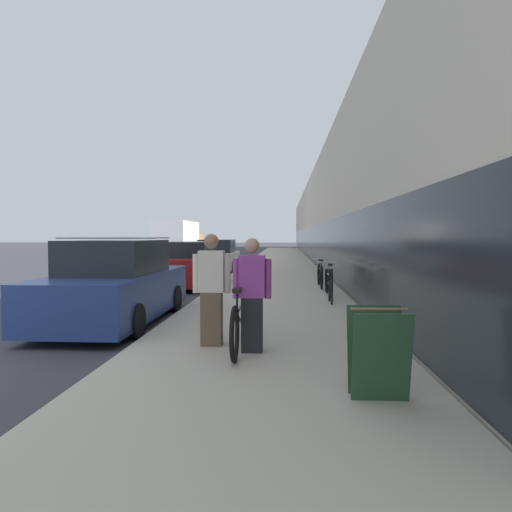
# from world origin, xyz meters

# --- Properties ---
(sidewalk_slab) EXTENTS (3.96, 70.00, 0.13)m
(sidewalk_slab) POSITION_xyz_m (5.50, 21.00, 0.07)
(sidewalk_slab) COLOR #B2AA99
(sidewalk_slab) RESTS_ON ground
(storefront_facade) EXTENTS (10.01, 70.00, 5.83)m
(storefront_facade) POSITION_xyz_m (12.52, 29.00, 2.91)
(storefront_facade) COLOR beige
(storefront_facade) RESTS_ON ground
(tandem_bicycle) EXTENTS (0.52, 2.44, 0.92)m
(tandem_bicycle) POSITION_xyz_m (5.16, 1.29, 0.52)
(tandem_bicycle) COLOR black
(tandem_bicycle) RESTS_ON sidewalk_slab
(person_rider) EXTENTS (0.54, 0.21, 1.58)m
(person_rider) POSITION_xyz_m (5.34, 0.99, 0.93)
(person_rider) COLOR black
(person_rider) RESTS_ON sidewalk_slab
(person_bystander) EXTENTS (0.56, 0.22, 1.64)m
(person_bystander) POSITION_xyz_m (4.72, 1.33, 0.96)
(person_bystander) COLOR brown
(person_bystander) RESTS_ON sidewalk_slab
(bike_rack_hoop) EXTENTS (0.05, 0.60, 0.84)m
(bike_rack_hoop) POSITION_xyz_m (6.89, 5.68, 0.64)
(bike_rack_hoop) COLOR black
(bike_rack_hoop) RESTS_ON sidewalk_slab
(cruiser_bike_nearest) EXTENTS (0.52, 1.82, 0.89)m
(cruiser_bike_nearest) POSITION_xyz_m (6.97, 7.03, 0.51)
(cruiser_bike_nearest) COLOR black
(cruiser_bike_nearest) RESTS_ON sidewalk_slab
(cruiser_bike_middle) EXTENTS (0.52, 1.83, 0.89)m
(cruiser_bike_middle) POSITION_xyz_m (6.91, 9.11, 0.51)
(cruiser_bike_middle) COLOR black
(cruiser_bike_middle) RESTS_ON sidewalk_slab
(sandwich_board_sign) EXTENTS (0.56, 0.56, 0.90)m
(sandwich_board_sign) POSITION_xyz_m (6.73, -0.71, 0.58)
(sandwich_board_sign) COLOR #23472D
(sandwich_board_sign) RESTS_ON sidewalk_slab
(parked_sedan_curbside) EXTENTS (1.92, 4.65, 1.72)m
(parked_sedan_curbside) POSITION_xyz_m (2.42, 3.64, 0.75)
(parked_sedan_curbside) COLOR navy
(parked_sedan_curbside) RESTS_ON ground
(vintage_roadster_curbside) EXTENTS (1.90, 4.51, 1.54)m
(vintage_roadster_curbside) POSITION_xyz_m (2.45, 10.27, 0.71)
(vintage_roadster_curbside) COLOR maroon
(vintage_roadster_curbside) RESTS_ON ground
(parked_sedan_far) EXTENTS (1.89, 4.37, 1.56)m
(parked_sedan_far) POSITION_xyz_m (2.54, 16.55, 0.71)
(parked_sedan_far) COLOR white
(parked_sedan_far) RESTS_ON ground
(moving_truck) EXTENTS (2.36, 7.58, 2.79)m
(moving_truck) POSITION_xyz_m (-2.07, 28.03, 1.41)
(moving_truck) COLOR orange
(moving_truck) RESTS_ON ground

